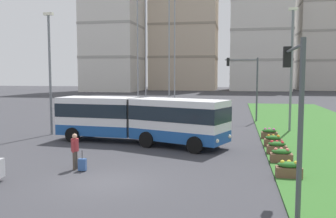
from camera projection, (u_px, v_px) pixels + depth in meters
name	position (u px, v px, depth m)	size (l,w,h in m)	color
ground_plane	(106.00, 182.00, 15.41)	(260.00, 260.00, 0.00)	#38383D
articulated_bus	(140.00, 119.00, 24.12)	(11.88, 5.18, 3.00)	white
car_grey_wagon	(136.00, 108.00, 41.90)	(4.45, 2.13, 1.58)	slate
pedestrian_crossing	(75.00, 149.00, 17.42)	(0.36, 0.58, 1.74)	#4C4238
rolling_suitcase	(82.00, 165.00, 17.20)	(0.38, 0.27, 0.97)	#335693
flower_planter_0	(289.00, 169.00, 15.92)	(1.10, 0.56, 0.74)	brown
flower_planter_1	(281.00, 155.00, 18.67)	(1.10, 0.56, 0.74)	brown
flower_planter_2	(277.00, 147.00, 20.76)	(1.10, 0.56, 0.74)	brown
flower_planter_3	(273.00, 141.00, 22.87)	(1.10, 0.56, 0.74)	brown
flower_planter_4	(269.00, 133.00, 25.71)	(1.10, 0.56, 0.74)	brown
traffic_light_far_right	(247.00, 78.00, 35.39)	(3.18, 0.28, 6.21)	#474C51
traffic_light_near_right	(295.00, 94.00, 12.07)	(0.28, 3.91, 5.60)	#474C51
streetlight_left	(50.00, 68.00, 27.45)	(0.70, 0.28, 9.14)	slate
streetlight_median	(291.00, 65.00, 28.84)	(0.70, 0.28, 9.76)	slate
apartment_tower_west	(113.00, 11.00, 104.60)	(15.05, 16.71, 45.70)	silver
apartment_tower_westcentre	(185.00, 12.00, 114.89)	(20.34, 16.56, 48.60)	#C6B299
apartment_tower_centre	(261.00, 19.00, 110.02)	(17.74, 16.30, 42.98)	silver
apartment_tower_eastcentre	(327.00, 6.00, 113.11)	(17.01, 18.18, 51.54)	silver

